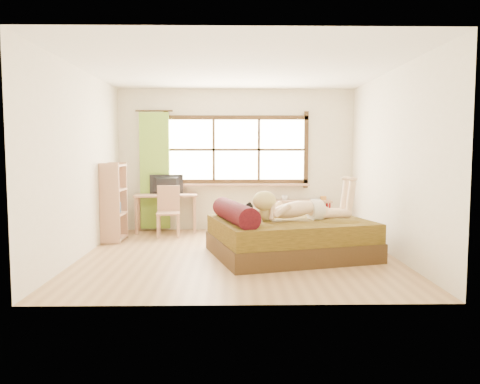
{
  "coord_description": "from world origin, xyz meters",
  "views": [
    {
      "loc": [
        -0.09,
        -6.77,
        1.52
      ],
      "look_at": [
        0.04,
        0.2,
        0.91
      ],
      "focal_mm": 35.0,
      "sensor_mm": 36.0,
      "label": 1
    }
  ],
  "objects_px": {
    "chair": "(168,208)",
    "pipe_shelf": "(301,208)",
    "kitten": "(240,210)",
    "desk": "(166,199)",
    "bookshelf": "(114,202)",
    "bed": "(286,236)",
    "woman": "(301,198)"
  },
  "relations": [
    {
      "from": "chair",
      "to": "pipe_shelf",
      "type": "relative_size",
      "value": 0.77
    },
    {
      "from": "bed",
      "to": "desk",
      "type": "distance_m",
      "value": 2.87
    },
    {
      "from": "desk",
      "to": "pipe_shelf",
      "type": "relative_size",
      "value": 1.01
    },
    {
      "from": "bookshelf",
      "to": "kitten",
      "type": "bearing_deg",
      "value": -25.83
    },
    {
      "from": "desk",
      "to": "bookshelf",
      "type": "relative_size",
      "value": 0.91
    },
    {
      "from": "pipe_shelf",
      "to": "bed",
      "type": "bearing_deg",
      "value": -104.37
    },
    {
      "from": "woman",
      "to": "desk",
      "type": "bearing_deg",
      "value": 122.35
    },
    {
      "from": "chair",
      "to": "bookshelf",
      "type": "relative_size",
      "value": 0.69
    },
    {
      "from": "desk",
      "to": "bed",
      "type": "bearing_deg",
      "value": -49.64
    },
    {
      "from": "kitten",
      "to": "desk",
      "type": "distance_m",
      "value": 2.33
    },
    {
      "from": "desk",
      "to": "chair",
      "type": "xyz_separation_m",
      "value": [
        0.09,
        -0.37,
        -0.12
      ]
    },
    {
      "from": "desk",
      "to": "bookshelf",
      "type": "bearing_deg",
      "value": -137.2
    },
    {
      "from": "woman",
      "to": "kitten",
      "type": "height_order",
      "value": "woman"
    },
    {
      "from": "kitten",
      "to": "desk",
      "type": "bearing_deg",
      "value": 110.52
    },
    {
      "from": "bed",
      "to": "kitten",
      "type": "bearing_deg",
      "value": 155.22
    },
    {
      "from": "pipe_shelf",
      "to": "bookshelf",
      "type": "distance_m",
      "value": 3.46
    },
    {
      "from": "pipe_shelf",
      "to": "bookshelf",
      "type": "bearing_deg",
      "value": -164.43
    },
    {
      "from": "kitten",
      "to": "bookshelf",
      "type": "xyz_separation_m",
      "value": [
        -2.12,
        1.06,
        0.01
      ]
    },
    {
      "from": "desk",
      "to": "chair",
      "type": "height_order",
      "value": "chair"
    },
    {
      "from": "bed",
      "to": "chair",
      "type": "relative_size",
      "value": 2.78
    },
    {
      "from": "bookshelf",
      "to": "desk",
      "type": "bearing_deg",
      "value": 48.36
    },
    {
      "from": "chair",
      "to": "bed",
      "type": "bearing_deg",
      "value": -45.22
    },
    {
      "from": "bed",
      "to": "woman",
      "type": "xyz_separation_m",
      "value": [
        0.2,
        -0.04,
        0.57
      ]
    },
    {
      "from": "chair",
      "to": "pipe_shelf",
      "type": "height_order",
      "value": "chair"
    },
    {
      "from": "bed",
      "to": "bookshelf",
      "type": "relative_size",
      "value": 1.91
    },
    {
      "from": "woman",
      "to": "bookshelf",
      "type": "distance_m",
      "value": 3.23
    },
    {
      "from": "bed",
      "to": "kitten",
      "type": "distance_m",
      "value": 0.77
    },
    {
      "from": "bed",
      "to": "woman",
      "type": "bearing_deg",
      "value": -25.29
    },
    {
      "from": "woman",
      "to": "chair",
      "type": "distance_m",
      "value": 2.74
    },
    {
      "from": "pipe_shelf",
      "to": "kitten",
      "type": "bearing_deg",
      "value": -121.17
    },
    {
      "from": "desk",
      "to": "kitten",
      "type": "bearing_deg",
      "value": -59.27
    },
    {
      "from": "bed",
      "to": "pipe_shelf",
      "type": "distance_m",
      "value": 2.2
    }
  ]
}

